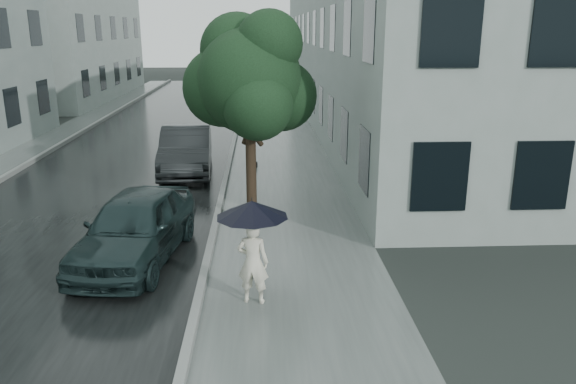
{
  "coord_description": "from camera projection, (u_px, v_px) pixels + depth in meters",
  "views": [
    {
      "loc": [
        -0.45,
        -9.77,
        4.62
      ],
      "look_at": [
        0.1,
        1.51,
        1.3
      ],
      "focal_mm": 35.0,
      "sensor_mm": 36.0,
      "label": 1
    }
  ],
  "objects": [
    {
      "name": "ground",
      "position": [
        287.0,
        280.0,
        10.68
      ],
      "size": [
        120.0,
        120.0,
        0.0
      ],
      "primitive_type": "plane",
      "color": "black",
      "rests_on": "ground"
    },
    {
      "name": "street_tree",
      "position": [
        249.0,
        79.0,
        12.98
      ],
      "size": [
        3.19,
        2.9,
        5.03
      ],
      "color": "#332619",
      "rests_on": "ground"
    },
    {
      "name": "lamp_post",
      "position": [
        247.0,
        83.0,
        18.43
      ],
      "size": [
        0.84,
        0.41,
        5.0
      ],
      "rotation": [
        0.0,
        0.0,
        0.2
      ],
      "color": "black",
      "rests_on": "ground"
    },
    {
      "name": "sidewalk_far",
      "position": [
        28.0,
        151.0,
        21.74
      ],
      "size": [
        1.7,
        60.0,
        0.01
      ],
      "primitive_type": "cube",
      "color": "#4C5451",
      "rests_on": "ground"
    },
    {
      "name": "sidewalk",
      "position": [
        279.0,
        149.0,
        22.19
      ],
      "size": [
        3.5,
        60.0,
        0.01
      ],
      "primitive_type": "cube",
      "color": "slate",
      "rests_on": "ground"
    },
    {
      "name": "umbrella",
      "position": [
        252.0,
        209.0,
        9.32
      ],
      "size": [
        1.31,
        1.31,
        0.97
      ],
      "rotation": [
        0.0,
        0.0,
        0.07
      ],
      "color": "black",
      "rests_on": "ground"
    },
    {
      "name": "building_near",
      "position": [
        377.0,
        30.0,
        28.36
      ],
      "size": [
        7.02,
        36.0,
        9.0
      ],
      "color": "gray",
      "rests_on": "ground"
    },
    {
      "name": "asphalt_road",
      "position": [
        143.0,
        150.0,
        21.95
      ],
      "size": [
        6.85,
        60.0,
        0.0
      ],
      "primitive_type": "cube",
      "color": "black",
      "rests_on": "ground"
    },
    {
      "name": "pedestrian",
      "position": [
        253.0,
        262.0,
        9.61
      ],
      "size": [
        0.6,
        0.46,
        1.49
      ],
      "primitive_type": "imported",
      "rotation": [
        0.0,
        0.0,
        2.94
      ],
      "color": "beige",
      "rests_on": "sidewalk"
    },
    {
      "name": "car_far",
      "position": [
        186.0,
        150.0,
        18.45
      ],
      "size": [
        1.88,
        4.61,
        1.49
      ],
      "primitive_type": "imported",
      "rotation": [
        0.0,
        0.0,
        0.07
      ],
      "color": "#222527",
      "rests_on": "ground"
    },
    {
      "name": "kerb_far",
      "position": [
        52.0,
        149.0,
        21.76
      ],
      "size": [
        0.15,
        60.0,
        0.15
      ],
      "primitive_type": "cube",
      "color": "slate",
      "rests_on": "ground"
    },
    {
      "name": "building_far_b",
      "position": [
        62.0,
        37.0,
        37.67
      ],
      "size": [
        7.02,
        18.0,
        8.0
      ],
      "color": "gray",
      "rests_on": "ground"
    },
    {
      "name": "car_near",
      "position": [
        135.0,
        227.0,
        11.41
      ],
      "size": [
        2.27,
        4.38,
        1.43
      ],
      "primitive_type": "imported",
      "rotation": [
        0.0,
        0.0,
        -0.14
      ],
      "color": "black",
      "rests_on": "ground"
    },
    {
      "name": "kerb_near",
      "position": [
        233.0,
        148.0,
        22.09
      ],
      "size": [
        0.15,
        60.0,
        0.15
      ],
      "primitive_type": "cube",
      "color": "slate",
      "rests_on": "ground"
    }
  ]
}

